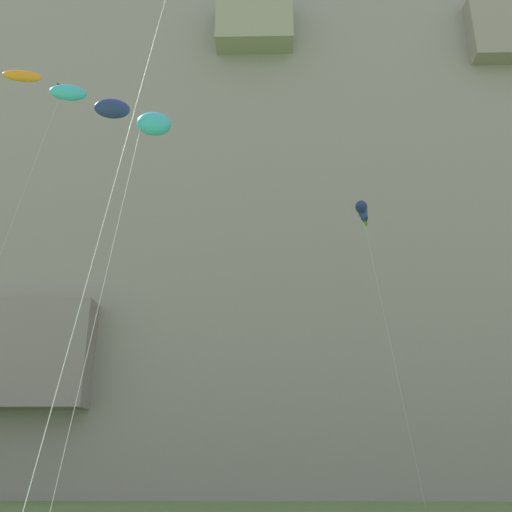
{
  "coord_description": "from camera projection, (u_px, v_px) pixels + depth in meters",
  "views": [
    {
      "loc": [
        1.25,
        -2.77,
        3.19
      ],
      "look_at": [
        0.63,
        27.63,
        14.35
      ],
      "focal_mm": 39.63,
      "sensor_mm": 36.0,
      "label": 1
    }
  ],
  "objects": [
    {
      "name": "kite_delta_low_center",
      "position": [
        50.0,
        115.0,
        43.51
      ],
      "size": [
        2.99,
        6.49,
        30.36
      ],
      "color": "teal",
      "rests_on": "ground"
    },
    {
      "name": "cliff_face",
      "position": [
        257.0,
        186.0,
        77.77
      ],
      "size": [
        180.0,
        34.37,
        78.03
      ],
      "color": "gray",
      "rests_on": "ground"
    },
    {
      "name": "kite_windsock_low_right",
      "position": [
        116.0,
        110.0,
        20.22
      ],
      "size": [
        5.71,
        5.53,
        15.91
      ],
      "color": "#38B2D1",
      "rests_on": "ground"
    },
    {
      "name": "kite_windsock_upper_left",
      "position": [
        363.0,
        212.0,
        47.41
      ],
      "size": [
        2.47,
        10.23,
        23.86
      ],
      "color": "navy",
      "rests_on": "ground"
    }
  ]
}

